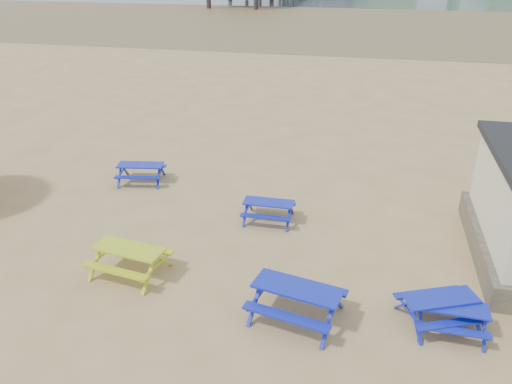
# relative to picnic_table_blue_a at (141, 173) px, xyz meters

# --- Properties ---
(ground) EXTENTS (400.00, 400.00, 0.00)m
(ground) POSITION_rel_picnic_table_blue_a_xyz_m (4.50, -3.44, -0.35)
(ground) COLOR tan
(ground) RESTS_ON ground
(wet_sand) EXTENTS (400.00, 400.00, 0.00)m
(wet_sand) POSITION_rel_picnic_table_blue_a_xyz_m (4.50, 51.56, -0.35)
(wet_sand) COLOR brown
(wet_sand) RESTS_ON ground
(picnic_table_blue_a) EXTENTS (1.88, 1.62, 0.70)m
(picnic_table_blue_a) POSITION_rel_picnic_table_blue_a_xyz_m (0.00, 0.00, 0.00)
(picnic_table_blue_a) COLOR #0B06B6
(picnic_table_blue_a) RESTS_ON ground
(picnic_table_blue_b) EXTENTS (1.61, 1.30, 0.67)m
(picnic_table_blue_b) POSITION_rel_picnic_table_blue_a_xyz_m (5.25, -1.87, -0.02)
(picnic_table_blue_b) COLOR #0B06B6
(picnic_table_blue_b) RESTS_ON ground
(picnic_table_blue_d) EXTENTS (2.33, 2.02, 0.86)m
(picnic_table_blue_d) POSITION_rel_picnic_table_blue_a_xyz_m (6.84, -6.34, 0.08)
(picnic_table_blue_d) COLOR #0B06B6
(picnic_table_blue_d) RESTS_ON ground
(picnic_table_blue_e) EXTENTS (2.08, 1.91, 0.70)m
(picnic_table_blue_e) POSITION_rel_picnic_table_blue_a_xyz_m (10.07, -5.77, 0.00)
(picnic_table_blue_e) COLOR #0B06B6
(picnic_table_blue_e) RESTS_ON ground
(picnic_table_blue_f) EXTENTS (1.58, 1.28, 0.65)m
(picnic_table_blue_f) POSITION_rel_picnic_table_blue_a_xyz_m (10.31, -5.98, -0.02)
(picnic_table_blue_f) COLOR #0B06B6
(picnic_table_blue_f) RESTS_ON ground
(picnic_table_yellow) EXTENTS (2.09, 1.78, 0.79)m
(picnic_table_yellow) POSITION_rel_picnic_table_blue_a_xyz_m (2.25, -5.57, 0.05)
(picnic_table_yellow) COLOR #B3BC18
(picnic_table_yellow) RESTS_ON ground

